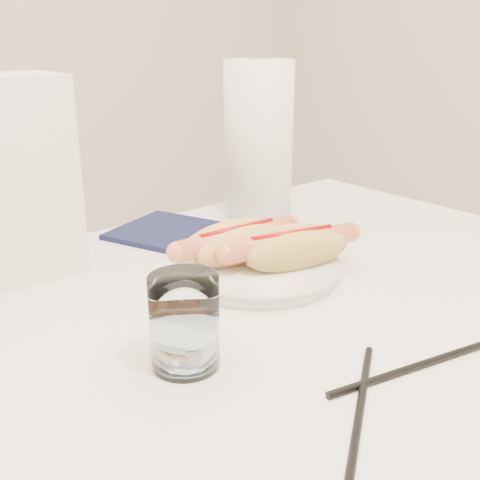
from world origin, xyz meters
TOP-DOWN VIEW (x-y plane):
  - table at (0.00, 0.00)m, footprint 1.20×0.80m
  - plate at (0.10, 0.08)m, footprint 0.26×0.26m
  - hotdog_left at (0.09, 0.11)m, footprint 0.19×0.08m
  - hotdog_right at (0.13, 0.05)m, footprint 0.19×0.11m
  - water_glass at (-0.11, -0.04)m, footprint 0.07×0.07m
  - chopstick_near at (-0.04, -0.21)m, footprint 0.20×0.14m
  - chopstick_far at (0.08, -0.20)m, footprint 0.24×0.06m
  - navy_napkin at (0.10, 0.31)m, footprint 0.20×0.20m
  - paper_towel_roll at (0.29, 0.30)m, footprint 0.15×0.15m

SIDE VIEW (x-z plane):
  - table at x=0.00m, z-range 0.32..1.07m
  - chopstick_near at x=-0.04m, z-range 0.75..0.76m
  - chopstick_far at x=0.08m, z-range 0.75..0.76m
  - navy_napkin at x=0.10m, z-range 0.75..0.76m
  - plate at x=0.10m, z-range 0.75..0.77m
  - hotdog_left at x=0.09m, z-range 0.77..0.82m
  - hotdog_right at x=0.13m, z-range 0.77..0.82m
  - water_glass at x=-0.11m, z-range 0.75..0.85m
  - paper_towel_roll at x=0.29m, z-range 0.75..1.02m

